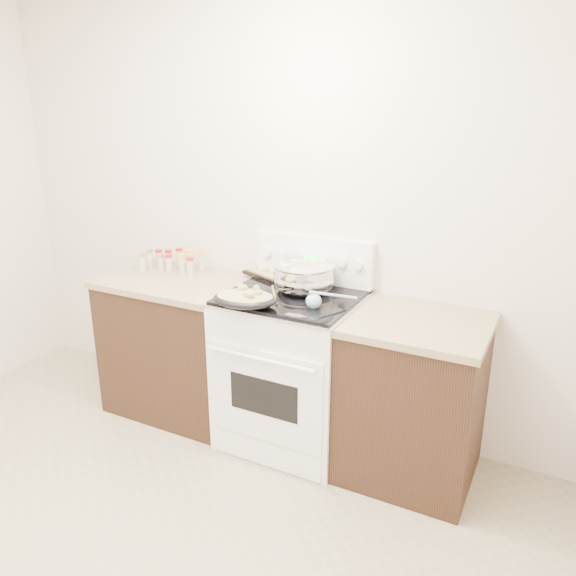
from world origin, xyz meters
The scene contains 10 objects.
room_shell centered at (0.00, 0.00, 1.70)m, with size 4.10×3.60×2.75m.
counter_left centered at (-0.48, 1.43, 0.46)m, with size 0.93×0.67×0.92m.
counter_right centered at (1.08, 1.43, 0.46)m, with size 0.73×0.67×0.92m.
kitchen_range centered at (0.35, 1.42, 0.49)m, with size 0.78×0.73×1.22m.
mixing_bowl centered at (0.38, 1.52, 1.03)m, with size 0.45×0.45×0.21m.
roasting_pan centered at (0.21, 1.14, 0.99)m, with size 0.40×0.32×0.11m.
baking_sheet centered at (0.12, 1.70, 0.96)m, with size 0.48×0.41×0.06m.
wooden_spoon centered at (0.23, 1.31, 0.95)m, with size 0.17×0.25×0.04m.
blue_ladle centered at (0.55, 1.31, 0.98)m, with size 0.24×0.21×0.11m.
spice_jars centered at (-0.63, 1.57, 0.98)m, with size 0.40×0.24×0.13m.
Camera 1 is at (1.71, -1.28, 2.01)m, focal length 35.00 mm.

